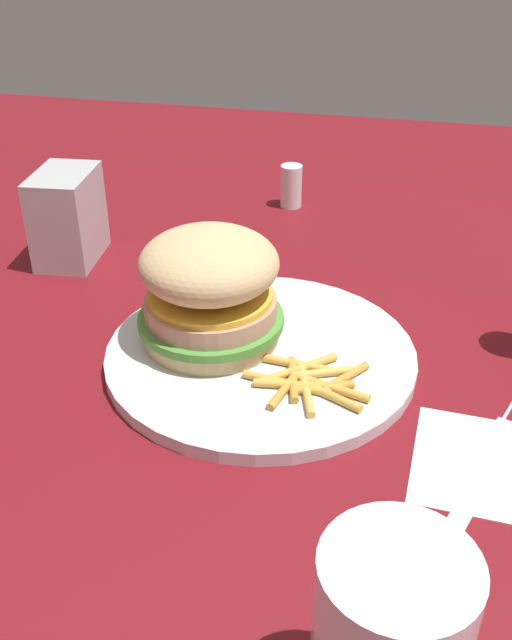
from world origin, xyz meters
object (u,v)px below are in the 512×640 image
fries_pile (308,381)px  napkin (489,465)px  plate (256,354)px  napkin_dispenser (68,217)px  sandwich (210,288)px  fork (490,461)px  salt_shaker (291,186)px

fries_pile → napkin: 0.15m
plate → fries_pile: size_ratio=2.57×
napkin_dispenser → napkin: bearing=-124.6°
fries_pile → napkin: size_ratio=0.97×
sandwich → napkin_dispenser: bearing=55.1°
fries_pile → fork: (-0.05, -0.15, -0.01)m
napkin → salt_shaker: size_ratio=2.00×
sandwich → napkin: bearing=-113.0°
plate → napkin_dispenser: napkin_dispenser is taller
plate → napkin: 0.22m
plate → salt_shaker: salt_shaker is taller
fries_pile → salt_shaker: bearing=12.8°
plate → salt_shaker: bearing=5.9°
plate → napkin: size_ratio=2.50×
fork → napkin_dispenser: napkin_dispenser is taller
sandwich → napkin: 0.27m
fork → salt_shaker: bearing=27.7°
plate → salt_shaker: size_ratio=5.01×
napkin → fork: fork is taller
sandwich → salt_shaker: (0.35, -0.01, -0.04)m
plate → fries_pile: bearing=-127.8°
sandwich → fork: sandwich is taller
salt_shaker → fries_pile: bearing=-167.2°
sandwich → napkin_dispenser: (0.14, 0.21, -0.01)m
fries_pile → fork: bearing=-109.4°
plate → salt_shaker: 0.36m
napkin → fries_pile: bearing=70.0°
sandwich → napkin_dispenser: sandwich is taller
fries_pile → salt_shaker: 0.41m
fork → salt_shaker: salt_shaker is taller
napkin → fork: 0.00m
plate → fork: 0.22m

